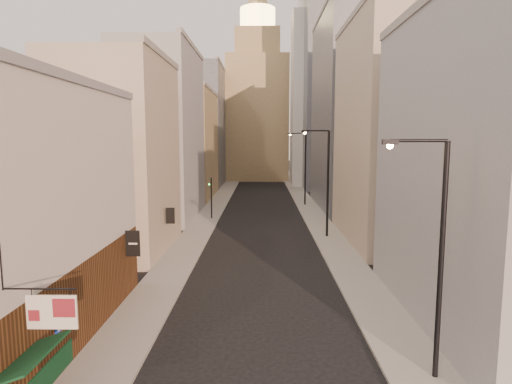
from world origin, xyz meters
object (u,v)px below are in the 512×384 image
traffic_light_left (211,190)px  streetlamp_mid (325,177)px  clock_tower (258,104)px  streetlamp_far (304,164)px  white_tower (312,93)px  streetlamp_near (435,246)px

traffic_light_left → streetlamp_mid: bearing=129.4°
clock_tower → streetlamp_far: bearing=-80.3°
white_tower → streetlamp_mid: bearing=-94.8°
clock_tower → streetlamp_near: bearing=-84.9°
white_tower → traffic_light_left: (-15.93, -37.73, -15.09)m
clock_tower → streetlamp_far: 43.00m
streetlamp_far → white_tower: bearing=101.0°
streetlamp_near → traffic_light_left: 36.21m
streetlamp_near → traffic_light_left: size_ratio=1.90×
white_tower → streetlamp_near: 72.89m
streetlamp_near → traffic_light_left: (-12.62, 33.89, -1.92)m
white_tower → streetlamp_far: 29.91m
white_tower → streetlamp_far: size_ratio=4.00×
streetlamp_near → streetlamp_mid: size_ratio=0.92×
white_tower → streetlamp_mid: white_tower is taller
streetlamp_mid → traffic_light_left: bearing=140.4°
streetlamp_mid → white_tower: bearing=83.2°
clock_tower → traffic_light_left: clock_tower is taller
clock_tower → streetlamp_mid: clock_tower is taller
clock_tower → white_tower: bearing=-51.8°
clock_tower → streetlamp_near: size_ratio=4.72×
streetlamp_near → streetlamp_mid: (-0.60, 24.65, 0.48)m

